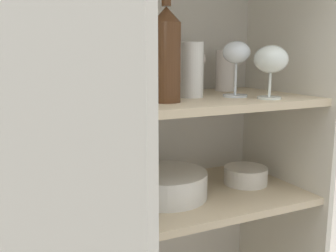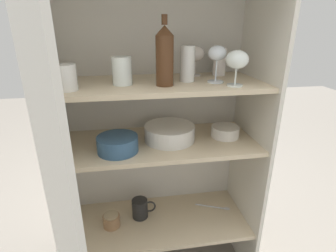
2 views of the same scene
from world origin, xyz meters
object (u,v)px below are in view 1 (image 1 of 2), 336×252
at_px(wine_bottle, 166,54).
at_px(serving_bowl_small, 246,174).
at_px(plate_stack_white, 165,184).
at_px(mixing_bowl_large, 89,208).

relative_size(wine_bottle, serving_bowl_small, 1.99).
distance_m(plate_stack_white, serving_bowl_small, 0.27).
xyz_separation_m(plate_stack_white, serving_bowl_small, (0.27, -0.00, -0.01)).
bearing_deg(mixing_bowl_large, plate_stack_white, 18.60).
bearing_deg(plate_stack_white, mixing_bowl_large, -161.40).
xyz_separation_m(wine_bottle, plate_stack_white, (0.03, 0.08, -0.35)).
relative_size(mixing_bowl_large, serving_bowl_small, 1.30).
bearing_deg(serving_bowl_small, plate_stack_white, 179.19).
xyz_separation_m(wine_bottle, serving_bowl_small, (0.30, 0.07, -0.36)).
height_order(wine_bottle, mixing_bowl_large, wine_bottle).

